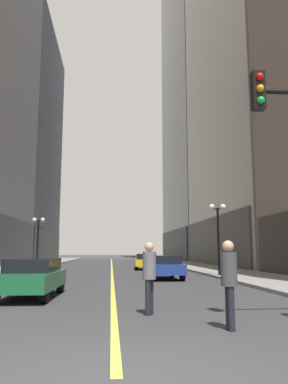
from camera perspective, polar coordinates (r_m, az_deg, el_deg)
name	(u,v)px	position (r m, az deg, el deg)	size (l,w,h in m)	color
ground_plane	(112,266)	(40.16, -4.84, -10.97)	(200.00, 200.00, 0.00)	#38383A
sidewalk_left	(30,266)	(40.97, -16.65, -10.49)	(4.50, 78.00, 0.15)	gray
sidewalk_right	(191,265)	(41.01, 6.98, -10.78)	(4.50, 78.00, 0.15)	gray
lane_centre_stripe	(112,266)	(40.16, -4.84, -10.96)	(0.16, 70.00, 0.01)	#E5D64C
building_left_far	(21,143)	(69.41, -17.86, 6.94)	(10.67, 26.00, 39.85)	#4C515B
building_right_far	(202,21)	(79.61, 8.63, 23.83)	(12.05, 26.00, 88.78)	gray
car_green	(32,276)	(14.10, -16.31, -11.96)	(1.87, 4.35, 1.32)	#196038
car_blue	(164,266)	(22.18, 2.93, -10.98)	(1.91, 4.32, 1.32)	navy
car_yellow	(146,261)	(33.09, 0.28, -10.24)	(2.02, 4.11, 1.32)	yellow
pedestrian_in_grey_suit	(149,272)	(9.94, 0.79, -11.81)	(0.47, 0.47, 1.81)	black
pedestrian_with_orange_bag	(229,277)	(8.26, 12.55, -12.25)	(0.34, 0.34, 1.81)	black
street_lamp_left_far	(38,231)	(34.49, -15.49, -5.64)	(1.06, 0.36, 4.43)	black
street_lamp_right_mid	(218,223)	(23.85, 10.96, -4.57)	(1.06, 0.36, 4.43)	black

